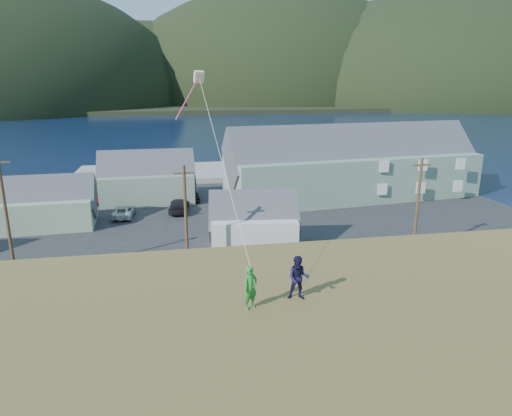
{
  "coord_description": "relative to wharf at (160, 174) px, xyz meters",
  "views": [
    {
      "loc": [
        -3.54,
        -32.66,
        14.78
      ],
      "look_at": [
        0.23,
        -11.74,
        8.8
      ],
      "focal_mm": 32.0,
      "sensor_mm": 36.0,
      "label": 1
    }
  ],
  "objects": [
    {
      "name": "lodge",
      "position": [
        24.88,
        -18.24,
        3.96
      ],
      "size": [
        33.41,
        12.85,
        11.46
      ],
      "rotation": [
        0.0,
        0.0,
        0.12
      ],
      "color": "gray",
      "rests_on": "waterfront_lot"
    },
    {
      "name": "ground",
      "position": [
        6.0,
        -40.0,
        -0.45
      ],
      "size": [
        900.0,
        900.0,
        0.0
      ],
      "primitive_type": "plane",
      "color": "#0A1638",
      "rests_on": "ground"
    },
    {
      "name": "kite_flyer_navy",
      "position": [
        6.59,
        -58.27,
        7.56
      ],
      "size": [
        0.91,
        0.79,
        1.61
      ],
      "primitive_type": "imported",
      "rotation": [
        0.0,
        0.0,
        -0.26
      ],
      "color": "#141335",
      "rests_on": "hillside"
    },
    {
      "name": "shed_palegreen_far",
      "position": [
        -1.01,
        -15.6,
        2.55
      ],
      "size": [
        11.88,
        7.05,
        7.88
      ],
      "rotation": [
        0.0,
        0.0,
        0.03
      ],
      "color": "slate",
      "rests_on": "waterfront_lot"
    },
    {
      "name": "utility_poles",
      "position": [
        4.62,
        -38.5,
        4.14
      ],
      "size": [
        32.45,
        0.24,
        9.73
      ],
      "color": "#47331E",
      "rests_on": "waterfront_lot"
    },
    {
      "name": "far_hills",
      "position": [
        41.59,
        239.38,
        1.55
      ],
      "size": [
        760.0,
        265.0,
        143.0
      ],
      "color": "black",
      "rests_on": "ground"
    },
    {
      "name": "kite_rig",
      "position": [
        3.72,
        -50.18,
        14.22
      ],
      "size": [
        1.14,
        4.69,
        10.84
      ],
      "color": "beige",
      "rests_on": "ground"
    },
    {
      "name": "wharf",
      "position": [
        0.0,
        0.0,
        0.0
      ],
      "size": [
        26.0,
        14.0,
        0.9
      ],
      "primitive_type": "cube",
      "color": "gray",
      "rests_on": "ground"
    },
    {
      "name": "shed_white",
      "position": [
        9.2,
        -34.1,
        2.0
      ],
      "size": [
        8.51,
        6.15,
        6.35
      ],
      "rotation": [
        0.0,
        0.0,
        -0.11
      ],
      "color": "silver",
      "rests_on": "waterfront_lot"
    },
    {
      "name": "parked_cars",
      "position": [
        0.43,
        -17.86,
        0.39
      ],
      "size": [
        19.99,
        12.45,
        1.56
      ],
      "color": "black",
      "rests_on": "waterfront_lot"
    },
    {
      "name": "shed_palegreen_near",
      "position": [
        -10.38,
        -24.48,
        2.03
      ],
      "size": [
        9.31,
        6.12,
        6.55
      ],
      "rotation": [
        0.0,
        0.0,
        0.05
      ],
      "color": "gray",
      "rests_on": "waterfront_lot"
    },
    {
      "name": "kite_flyer_green",
      "position": [
        4.79,
        -58.67,
        7.52
      ],
      "size": [
        0.67,
        0.6,
        1.54
      ],
      "primitive_type": "imported",
      "rotation": [
        0.0,
        0.0,
        0.54
      ],
      "color": "#23832B",
      "rests_on": "hillside"
    },
    {
      "name": "far_shore",
      "position": [
        6.0,
        290.0,
        0.55
      ],
      "size": [
        900.0,
        320.0,
        2.0
      ],
      "primitive_type": "cube",
      "color": "black",
      "rests_on": "ground"
    },
    {
      "name": "waterfront_lot",
      "position": [
        6.0,
        -23.0,
        -0.39
      ],
      "size": [
        72.0,
        36.0,
        0.12
      ],
      "primitive_type": "cube",
      "color": "#28282B",
      "rests_on": "ground"
    },
    {
      "name": "grass_strip",
      "position": [
        6.0,
        -42.0,
        -0.4
      ],
      "size": [
        110.0,
        8.0,
        0.1
      ],
      "primitive_type": "cube",
      "color": "#4C3D19",
      "rests_on": "ground"
    }
  ]
}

